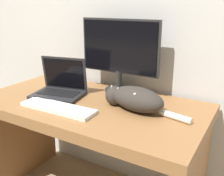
# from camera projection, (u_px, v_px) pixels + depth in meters

# --- Properties ---
(desk) EXTENTS (1.31, 0.68, 0.71)m
(desk) POSITION_uv_depth(u_px,v_px,m) (90.00, 126.00, 1.56)
(desk) COLOR olive
(desk) RESTS_ON ground_plane
(monitor) EXTENTS (0.52, 0.18, 0.46)m
(monitor) POSITION_uv_depth(u_px,v_px,m) (119.00, 53.00, 1.61)
(monitor) COLOR #282828
(monitor) RESTS_ON desk
(laptop) EXTENTS (0.33, 0.27, 0.23)m
(laptop) POSITION_uv_depth(u_px,v_px,m) (60.00, 88.00, 1.61)
(laptop) COLOR #232326
(laptop) RESTS_ON desk
(external_keyboard) EXTENTS (0.44, 0.13, 0.02)m
(external_keyboard) POSITION_uv_depth(u_px,v_px,m) (58.00, 108.00, 1.40)
(external_keyboard) COLOR white
(external_keyboard) RESTS_ON desk
(cat) EXTENTS (0.49, 0.23, 0.13)m
(cat) POSITION_uv_depth(u_px,v_px,m) (135.00, 98.00, 1.39)
(cat) COLOR #332D28
(cat) RESTS_ON desk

